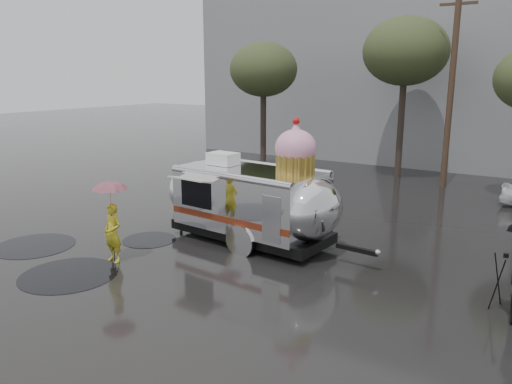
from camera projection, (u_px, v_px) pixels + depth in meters
The scene contains 11 objects.
ground at pixel (230, 270), 13.70m from camera, with size 120.00×120.00×0.00m, color black.
puddles at pixel (86, 250), 15.25m from camera, with size 5.42×8.25×0.01m.
grey_building at pixel (386, 56), 33.99m from camera, with size 22.00×12.00×13.00m, color slate.
utility_pole at pixel (451, 89), 22.81m from camera, with size 1.60×0.28×9.00m.
tree_left at pixel (263, 70), 26.78m from camera, with size 3.64×3.64×6.95m.
tree_mid at pixel (406, 52), 24.55m from camera, with size 4.20×4.20×8.03m.
barricade_row at pixel (256, 173), 24.67m from camera, with size 4.30×0.80×1.00m.
airstream_trailer at pixel (253, 198), 15.75m from camera, with size 7.67×3.09×4.14m.
person_left at pixel (113, 233), 14.20m from camera, with size 0.61×0.41×1.70m, color gold.
umbrella_pink at pixel (110, 195), 13.94m from camera, with size 1.25×1.25×2.40m.
tripod at pixel (503, 277), 11.28m from camera, with size 0.51×0.56×1.36m.
Camera 1 is at (7.53, -10.43, 5.25)m, focal length 35.00 mm.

